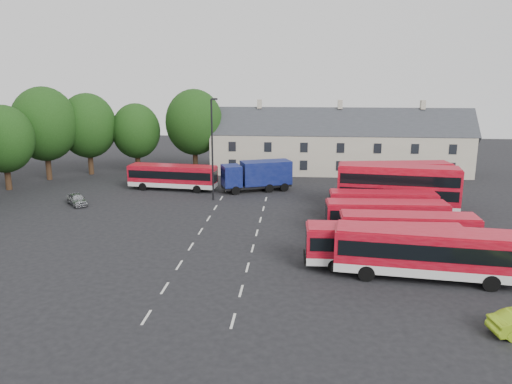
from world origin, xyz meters
TOP-DOWN VIEW (x-y plane):
  - ground at (0.00, 0.00)m, footprint 140.00×140.00m
  - lane_markings at (2.50, 2.00)m, footprint 5.15×33.80m
  - treeline at (-20.74, 19.36)m, footprint 29.92×32.59m
  - terrace_houses at (14.00, 30.00)m, footprint 35.70×7.13m
  - bus_row_a at (17.21, -6.96)m, footprint 12.42×4.21m
  - bus_row_b at (14.70, -5.23)m, footprint 11.13×2.82m
  - bus_row_c at (17.13, -1.45)m, footprint 10.51×2.46m
  - bus_row_d at (16.13, 2.62)m, footprint 10.37×2.79m
  - bus_row_e at (16.48, 6.79)m, footprint 9.90×2.40m
  - bus_dd_south at (18.33, 9.63)m, footprint 11.89×4.10m
  - bus_dd_north at (18.51, 12.07)m, footprint 11.62×4.26m
  - bus_north at (-6.38, 17.61)m, footprint 10.73×3.62m
  - box_truck at (3.74, 17.88)m, footprint 8.46×5.29m
  - silver_car at (-14.79, 9.82)m, footprint 3.46×3.72m
  - lamppost at (-0.74, 13.15)m, footprint 0.77×0.40m

SIDE VIEW (x-z plane):
  - ground at x=0.00m, z-range 0.00..0.00m
  - lane_markings at x=2.50m, z-range 0.00..0.01m
  - silver_car at x=-14.79m, z-range 0.00..1.24m
  - bus_row_e at x=16.48m, z-range 0.28..3.08m
  - bus_row_d at x=16.13m, z-range 0.29..3.20m
  - bus_row_c at x=17.13m, z-range 0.30..3.27m
  - bus_north at x=-6.38m, z-range 0.30..3.27m
  - bus_row_b at x=14.70m, z-range 0.32..3.45m
  - box_truck at x=3.74m, z-range 0.22..3.76m
  - bus_row_a at x=17.21m, z-range 0.35..3.79m
  - bus_dd_north at x=18.51m, z-range 0.32..4.98m
  - bus_dd_south at x=18.33m, z-range 0.33..5.11m
  - terrace_houses at x=14.00m, z-range -1.17..8.89m
  - lamppost at x=-0.74m, z-range 0.37..11.42m
  - treeline at x=-20.74m, z-range 0.68..12.69m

